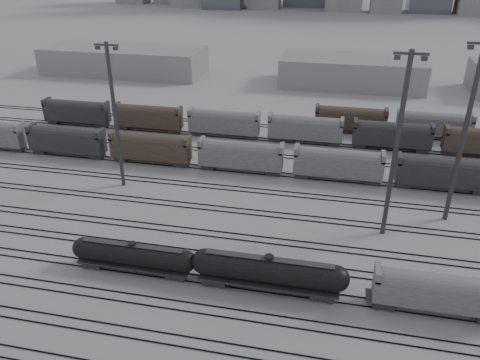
% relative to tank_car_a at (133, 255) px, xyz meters
% --- Properties ---
extents(ground, '(900.00, 900.00, 0.00)m').
position_rel_tank_car_a_xyz_m(ground, '(15.90, -1.00, -2.30)').
color(ground, '#BDBCC2').
rests_on(ground, ground).
extents(tracks, '(220.00, 71.50, 0.16)m').
position_rel_tank_car_a_xyz_m(tracks, '(15.90, 16.50, -2.22)').
color(tracks, black).
rests_on(tracks, ground).
extents(tank_car_a, '(16.08, 2.68, 3.97)m').
position_rel_tank_car_a_xyz_m(tank_car_a, '(0.00, 0.00, 0.00)').
color(tank_car_a, '#262629').
rests_on(tank_car_a, ground).
extents(tank_car_b, '(18.48, 3.08, 4.57)m').
position_rel_tank_car_a_xyz_m(tank_car_b, '(16.81, 0.00, 0.34)').
color(tank_car_b, '#262629').
rests_on(tank_car_b, ground).
extents(hopper_car_a, '(13.70, 2.72, 4.90)m').
position_rel_tank_car_a_xyz_m(hopper_car_a, '(35.38, 0.00, 0.73)').
color(hopper_car_a, '#262629').
rests_on(hopper_car_a, ground).
extents(light_mast_b, '(3.80, 0.61, 23.75)m').
position_rel_tank_car_a_xyz_m(light_mast_b, '(-11.39, 21.44, 10.30)').
color(light_mast_b, '#3A3A3D').
rests_on(light_mast_b, ground).
extents(light_mast_c, '(4.09, 0.65, 25.53)m').
position_rel_tank_car_a_xyz_m(light_mast_c, '(30.74, 15.37, 11.25)').
color(light_mast_c, '#3A3A3D').
rests_on(light_mast_c, ground).
extents(light_mast_d, '(4.16, 0.67, 26.02)m').
position_rel_tank_car_a_xyz_m(light_mast_d, '(40.02, 21.21, 11.50)').
color(light_mast_d, '#3A3A3D').
rests_on(light_mast_d, ground).
extents(bg_string_near, '(151.00, 3.00, 5.60)m').
position_rel_tank_car_a_xyz_m(bg_string_near, '(23.90, 31.00, 0.50)').
color(bg_string_near, gray).
rests_on(bg_string_near, ground).
extents(bg_string_mid, '(151.00, 3.00, 5.60)m').
position_rel_tank_car_a_xyz_m(bg_string_mid, '(33.90, 47.00, 0.50)').
color(bg_string_mid, '#262629').
rests_on(bg_string_mid, ground).
extents(bg_string_far, '(66.00, 3.00, 5.60)m').
position_rel_tank_car_a_xyz_m(bg_string_far, '(51.40, 55.00, 0.50)').
color(bg_string_far, brown).
rests_on(bg_string_far, ground).
extents(warehouse_left, '(50.00, 18.00, 8.00)m').
position_rel_tank_car_a_xyz_m(warehouse_left, '(-44.10, 94.00, 1.70)').
color(warehouse_left, gray).
rests_on(warehouse_left, ground).
extents(warehouse_mid, '(40.00, 18.00, 8.00)m').
position_rel_tank_car_a_xyz_m(warehouse_mid, '(25.90, 94.00, 1.70)').
color(warehouse_mid, gray).
rests_on(warehouse_mid, ground).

